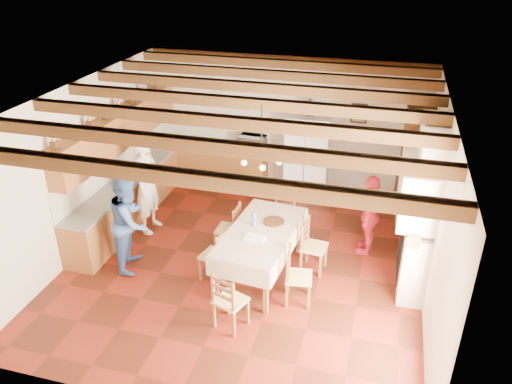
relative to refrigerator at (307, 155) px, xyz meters
The scene contains 31 objects.
floor 3.12m from the refrigerator, 100.65° to the right, with size 6.00×6.50×0.02m, color #45180D.
ceiling 3.64m from the refrigerator, 100.65° to the right, with size 6.00×6.50×0.02m, color silver.
wall_back 0.87m from the refrigerator, 148.64° to the left, with size 6.00×0.02×3.00m, color beige.
wall_front 6.24m from the refrigerator, 95.08° to the right, with size 6.00×0.02×3.00m, color beige.
wall_left 4.64m from the refrigerator, 140.59° to the right, with size 0.02×6.50×3.00m, color beige.
wall_right 3.87m from the refrigerator, 49.93° to the right, with size 0.02×6.50×3.00m, color beige.
ceiling_beams 3.58m from the refrigerator, 100.65° to the right, with size 6.00×6.30×0.16m, color #372211, non-canonical shape.
lower_cabinets_left 3.78m from the refrigerator, 150.02° to the right, with size 0.60×4.30×0.86m, color brown.
lower_cabinets_back 2.16m from the refrigerator, behind, with size 2.30×0.60×0.86m, color brown.
countertop_left 3.75m from the refrigerator, 150.02° to the right, with size 0.62×4.30×0.04m, color slate.
countertop_back 2.10m from the refrigerator, behind, with size 2.34×0.62×0.04m, color slate.
backsplash_left 4.01m from the refrigerator, 152.06° to the right, with size 0.03×4.30×0.60m, color beige.
backsplash_back 2.14m from the refrigerator, behind, with size 2.30×0.03×0.60m, color beige.
upper_cabinets 3.97m from the refrigerator, 150.95° to the right, with size 0.35×4.20×0.70m, color brown.
fireplace 3.52m from the refrigerator, 51.47° to the right, with size 0.56×1.60×2.80m, color #F0E0C9, non-canonical shape.
wall_picture 1.40m from the refrigerator, 16.97° to the left, with size 0.34×0.03×0.42m, color black.
refrigerator is the anchor object (origin of this frame).
hutch 2.29m from the refrigerator, 14.48° to the right, with size 0.54×1.29×2.35m, color #371D0B, non-canonical shape.
dining_table 3.24m from the refrigerator, 93.54° to the right, with size 1.22×2.10×0.87m.
chandelier 3.50m from the refrigerator, 93.54° to the right, with size 0.47×0.47×0.03m, color black.
chair_left_near 3.68m from the refrigerator, 104.60° to the right, with size 0.42×0.40×0.96m, color brown, non-canonical shape.
chair_left_far 2.88m from the refrigerator, 109.60° to the right, with size 0.42×0.40×0.96m, color brown, non-canonical shape.
chair_right_near 3.82m from the refrigerator, 81.68° to the right, with size 0.42×0.40×0.96m, color brown, non-canonical shape.
chair_right_far 2.96m from the refrigerator, 77.37° to the right, with size 0.42×0.40×0.96m, color brown, non-canonical shape.
chair_end_near 4.59m from the refrigerator, 93.82° to the right, with size 0.42×0.40×0.96m, color brown, non-canonical shape.
chair_end_far 2.06m from the refrigerator, 92.81° to the right, with size 0.42×0.40×0.96m, color brown, non-canonical shape.
person_man 3.55m from the refrigerator, 138.67° to the right, with size 0.72×0.47×1.96m, color silver.
person_woman_blue 4.27m from the refrigerator, 124.29° to the right, with size 0.85×0.66×1.74m, color #3E62A6.
person_woman_red 2.52m from the refrigerator, 53.85° to the right, with size 0.89×0.37×1.52m, color red.
microwave 1.27m from the refrigerator, behind, with size 0.58×0.39×0.32m, color silver.
fridge_vase 1.08m from the refrigerator, behind, with size 0.31×0.31×0.33m, color #371D0B.
Camera 1 is at (2.10, -7.05, 5.16)m, focal length 35.00 mm.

